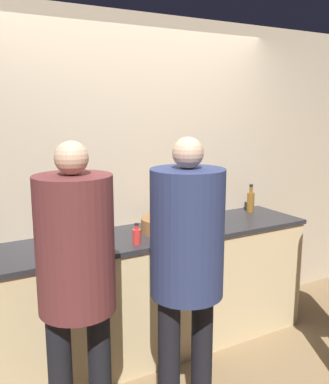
% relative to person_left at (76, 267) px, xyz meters
% --- Properties ---
extents(ground_plane, '(14.00, 14.00, 0.00)m').
position_rel_person_left_xyz_m(ground_plane, '(0.81, 0.34, -1.07)').
color(ground_plane, '#8C704C').
extents(wall_back, '(5.20, 0.06, 2.60)m').
position_rel_person_left_xyz_m(wall_back, '(0.81, 1.01, 0.23)').
color(wall_back, '#C6B293').
rests_on(wall_back, ground_plane).
extents(counter, '(2.64, 0.65, 0.96)m').
position_rel_person_left_xyz_m(counter, '(0.81, 0.70, -0.59)').
color(counter, beige).
rests_on(counter, ground_plane).
extents(person_left, '(0.41, 0.41, 1.73)m').
position_rel_person_left_xyz_m(person_left, '(0.00, 0.00, 0.00)').
color(person_left, black).
rests_on(person_left, ground_plane).
extents(person_center, '(0.42, 0.42, 1.74)m').
position_rel_person_left_xyz_m(person_center, '(0.61, -0.13, 0.01)').
color(person_center, black).
rests_on(person_center, ground_plane).
extents(fruit_bowl, '(0.37, 0.37, 0.15)m').
position_rel_person_left_xyz_m(fruit_bowl, '(0.91, 0.66, -0.05)').
color(fruit_bowl, brown).
rests_on(fruit_bowl, counter).
extents(utensil_crock, '(0.11, 0.11, 0.26)m').
position_rel_person_left_xyz_m(utensil_crock, '(1.27, 0.78, -0.05)').
color(utensil_crock, '#ADA393').
rests_on(utensil_crock, counter).
extents(bottle_red, '(0.06, 0.06, 0.15)m').
position_rel_person_left_xyz_m(bottle_red, '(0.59, 0.50, -0.05)').
color(bottle_red, red).
rests_on(bottle_red, counter).
extents(bottle_amber, '(0.07, 0.07, 0.25)m').
position_rel_person_left_xyz_m(bottle_amber, '(1.90, 0.83, -0.01)').
color(bottle_amber, brown).
rests_on(bottle_amber, counter).
extents(cup_black, '(0.09, 0.09, 0.09)m').
position_rel_person_left_xyz_m(cup_black, '(0.25, 0.63, -0.06)').
color(cup_black, '#28282D').
rests_on(cup_black, counter).
extents(potted_plant, '(0.13, 0.13, 0.21)m').
position_rel_person_left_xyz_m(potted_plant, '(0.39, 0.83, 0.00)').
color(potted_plant, '#9E6042').
rests_on(potted_plant, counter).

